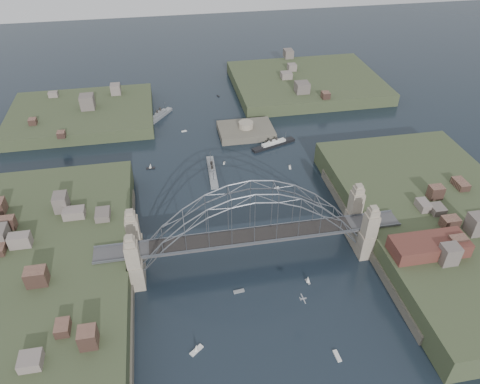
% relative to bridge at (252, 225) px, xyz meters
% --- Properties ---
extents(ground, '(500.00, 500.00, 0.00)m').
position_rel_bridge_xyz_m(ground, '(0.00, 0.00, -12.32)').
color(ground, black).
rests_on(ground, ground).
extents(bridge, '(84.00, 13.80, 24.60)m').
position_rel_bridge_xyz_m(bridge, '(0.00, 0.00, 0.00)').
color(bridge, '#444446').
rests_on(bridge, ground).
extents(shore_west, '(50.50, 90.00, 12.00)m').
position_rel_bridge_xyz_m(shore_west, '(-57.32, 0.00, -10.35)').
color(shore_west, '#354025').
rests_on(shore_west, ground).
extents(shore_east, '(50.50, 90.00, 12.00)m').
position_rel_bridge_xyz_m(shore_east, '(57.32, 0.00, -10.35)').
color(shore_east, '#354025').
rests_on(shore_east, ground).
extents(headland_nw, '(60.00, 45.00, 9.00)m').
position_rel_bridge_xyz_m(headland_nw, '(-55.00, 95.00, -11.82)').
color(headland_nw, '#354025').
rests_on(headland_nw, ground).
extents(headland_ne, '(70.00, 55.00, 9.50)m').
position_rel_bridge_xyz_m(headland_ne, '(50.00, 110.00, -11.57)').
color(headland_ne, '#354025').
rests_on(headland_ne, ground).
extents(fort_island, '(22.00, 16.00, 9.40)m').
position_rel_bridge_xyz_m(fort_island, '(12.00, 70.00, -12.66)').
color(fort_island, '#524D40').
rests_on(fort_island, ground).
extents(wharf_shed, '(20.00, 8.00, 4.00)m').
position_rel_bridge_xyz_m(wharf_shed, '(44.00, -14.00, -2.32)').
color(wharf_shed, '#592D26').
rests_on(wharf_shed, shore_east).
extents(finger_pier, '(4.00, 22.00, 1.40)m').
position_rel_bridge_xyz_m(finger_pier, '(39.00, -28.00, -11.62)').
color(finger_pier, '#444446').
rests_on(finger_pier, ground).
extents(naval_cruiser_near, '(3.35, 19.51, 5.83)m').
position_rel_bridge_xyz_m(naval_cruiser_near, '(-5.39, 43.86, -11.42)').
color(naval_cruiser_near, gray).
rests_on(naval_cruiser_near, ground).
extents(naval_cruiser_far, '(11.84, 15.17, 5.74)m').
position_rel_bridge_xyz_m(naval_cruiser_far, '(-22.28, 90.70, -11.43)').
color(naval_cruiser_far, gray).
rests_on(naval_cruiser_far, ground).
extents(ocean_liner, '(18.50, 8.75, 4.60)m').
position_rel_bridge_xyz_m(ocean_liner, '(20.89, 58.70, -11.61)').
color(ocean_liner, black).
rests_on(ocean_liner, ground).
extents(aeroplane, '(1.66, 3.11, 0.45)m').
position_rel_bridge_xyz_m(aeroplane, '(7.56, -22.56, -5.09)').
color(aeroplane, '#9EA0A5').
extents(small_boat_a, '(2.30, 2.22, 0.45)m').
position_rel_bridge_xyz_m(small_boat_a, '(-23.48, 18.38, -12.17)').
color(small_boat_a, silver).
rests_on(small_boat_a, ground).
extents(small_boat_b, '(1.82, 0.67, 1.43)m').
position_rel_bridge_xyz_m(small_boat_b, '(15.24, 30.87, -12.03)').
color(small_boat_b, silver).
rests_on(small_boat_b, ground).
extents(small_boat_c, '(2.96, 1.25, 0.45)m').
position_rel_bridge_xyz_m(small_boat_c, '(-5.75, -11.62, -12.17)').
color(small_boat_c, silver).
rests_on(small_boat_c, ground).
extents(small_boat_d, '(1.20, 2.38, 1.43)m').
position_rel_bridge_xyz_m(small_boat_d, '(23.04, 42.55, -12.04)').
color(small_boat_d, silver).
rests_on(small_boat_d, ground).
extents(small_boat_e, '(3.18, 1.24, 2.38)m').
position_rel_bridge_xyz_m(small_boat_e, '(-27.01, 51.17, -11.59)').
color(small_boat_e, silver).
rests_on(small_boat_e, ground).
extents(small_boat_f, '(1.08, 1.69, 1.43)m').
position_rel_bridge_xyz_m(small_boat_f, '(-0.15, 49.54, -12.03)').
color(small_boat_f, silver).
rests_on(small_boat_f, ground).
extents(small_boat_g, '(1.21, 3.09, 0.45)m').
position_rel_bridge_xyz_m(small_boat_g, '(12.80, -34.25, -12.17)').
color(small_boat_g, silver).
rests_on(small_boat_g, ground).
extents(small_boat_h, '(2.26, 1.21, 0.45)m').
position_rel_bridge_xyz_m(small_boat_h, '(-12.81, 76.60, -12.17)').
color(small_boat_h, silver).
rests_on(small_boat_h, ground).
extents(small_boat_i, '(2.45, 1.06, 0.45)m').
position_rel_bridge_xyz_m(small_boat_i, '(34.30, 14.51, -12.17)').
color(small_boat_i, silver).
rests_on(small_boat_i, ground).
extents(small_boat_j, '(3.44, 3.05, 2.38)m').
position_rel_bridge_xyz_m(small_boat_j, '(-18.44, -27.03, -11.65)').
color(small_boat_j, silver).
rests_on(small_boat_j, ground).
extents(small_boat_k, '(1.21, 2.03, 0.45)m').
position_rel_bridge_xyz_m(small_boat_k, '(5.98, 107.99, -12.17)').
color(small_boat_k, silver).
rests_on(small_boat_k, ground).
extents(small_boat_l, '(2.27, 2.48, 2.38)m').
position_rel_bridge_xyz_m(small_boat_l, '(-43.05, 28.43, -11.49)').
color(small_boat_l, silver).
rests_on(small_boat_l, ground).
extents(small_boat_m, '(1.28, 2.09, 2.38)m').
position_rel_bridge_xyz_m(small_boat_m, '(12.89, -11.69, -11.38)').
color(small_boat_m, silver).
rests_on(small_boat_m, ground).
extents(small_boat_n, '(2.04, 2.65, 0.45)m').
position_rel_bridge_xyz_m(small_boat_n, '(36.01, 84.56, -12.17)').
color(small_boat_n, silver).
rests_on(small_boat_n, ground).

